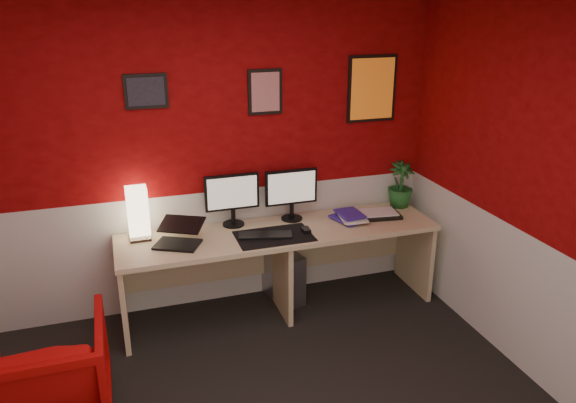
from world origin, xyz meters
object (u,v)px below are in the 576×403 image
object	(u,v)px
desk	(280,271)
pc_tower	(283,275)
shoji_lamp	(138,215)
monitor_right	(292,187)
monitor_left	(232,192)
zen_tray	(379,214)
potted_plant	(400,185)
laptop	(177,232)
armchair	(47,374)

from	to	relation	value
desk	pc_tower	world-z (taller)	desk
shoji_lamp	monitor_right	size ratio (longest dim) A/B	0.69
monitor_left	pc_tower	size ratio (longest dim) A/B	1.29
desk	zen_tray	bearing A→B (deg)	2.24
monitor_right	pc_tower	world-z (taller)	monitor_right
shoji_lamp	potted_plant	world-z (taller)	potted_plant
laptop	monitor_right	distance (m)	1.04
zen_tray	monitor_right	bearing A→B (deg)	167.33
monitor_left	armchair	xyz separation A→B (m)	(-1.42, -1.05, -0.68)
monitor_right	zen_tray	distance (m)	0.80
pc_tower	armchair	xyz separation A→B (m)	(-1.83, -1.00, 0.11)
pc_tower	laptop	bearing A→B (deg)	178.97
monitor_left	pc_tower	bearing A→B (deg)	-7.29
zen_tray	potted_plant	xyz separation A→B (m)	(0.29, 0.17, 0.19)
shoji_lamp	monitor_right	xyz separation A→B (m)	(1.26, 0.02, 0.09)
laptop	zen_tray	xyz separation A→B (m)	(1.74, 0.07, -0.09)
shoji_lamp	zen_tray	size ratio (longest dim) A/B	1.14
potted_plant	armchair	world-z (taller)	potted_plant
monitor_right	potted_plant	distance (m)	1.03
desk	shoji_lamp	bearing A→B (deg)	170.47
laptop	desk	bearing A→B (deg)	30.41
shoji_lamp	pc_tower	bearing A→B (deg)	-0.32
laptop	monitor_left	distance (m)	0.59
monitor_left	potted_plant	distance (m)	1.53
monitor_left	desk	bearing A→B (deg)	-34.51
laptop	potted_plant	size ratio (longest dim) A/B	0.80
desk	armchair	world-z (taller)	desk
desk	shoji_lamp	xyz separation A→B (m)	(-1.09, 0.18, 0.56)
monitor_left	shoji_lamp	bearing A→B (deg)	-176.53
monitor_left	zen_tray	bearing A→B (deg)	-8.87
desk	monitor_left	distance (m)	0.77
desk	laptop	size ratio (longest dim) A/B	7.88
shoji_lamp	armchair	world-z (taller)	shoji_lamp
armchair	monitor_right	bearing A→B (deg)	-152.17
monitor_right	potted_plant	xyz separation A→B (m)	(1.02, -0.00, -0.08)
potted_plant	monitor_left	bearing A→B (deg)	178.96
monitor_right	laptop	bearing A→B (deg)	-166.44
monitor_left	pc_tower	distance (m)	0.90
potted_plant	pc_tower	xyz separation A→B (m)	(-1.12, -0.02, -0.71)
laptop	zen_tray	size ratio (longest dim) A/B	0.94
monitor_right	zen_tray	xyz separation A→B (m)	(0.74, -0.17, -0.28)
pc_tower	monitor_left	bearing A→B (deg)	158.30
desk	shoji_lamp	world-z (taller)	shoji_lamp
shoji_lamp	pc_tower	distance (m)	1.36
pc_tower	shoji_lamp	bearing A→B (deg)	165.27
laptop	monitor_right	size ratio (longest dim) A/B	0.57
desk	monitor_left	size ratio (longest dim) A/B	4.48
shoji_lamp	armchair	bearing A→B (deg)	-123.40
laptop	monitor_right	xyz separation A→B (m)	(1.00, 0.24, 0.18)
pc_tower	zen_tray	bearing A→B (deg)	-24.06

